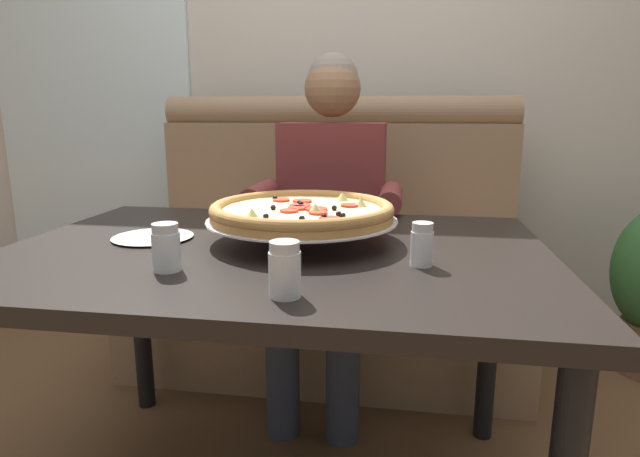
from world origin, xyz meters
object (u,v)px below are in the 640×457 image
(dining_table, at_px, (275,277))
(diner_main, at_px, (329,208))
(shaker_oregano, at_px, (422,248))
(pizza, at_px, (302,212))
(shaker_parmesan, at_px, (285,274))
(plate_near_left, at_px, (153,235))
(shaker_pepper_flakes, at_px, (166,251))
(booth_bench, at_px, (328,267))

(dining_table, xyz_separation_m, diner_main, (0.04, 0.68, 0.06))
(dining_table, xyz_separation_m, shaker_oregano, (0.36, -0.11, 0.12))
(shaker_oregano, bearing_deg, pizza, 149.76)
(shaker_oregano, xyz_separation_m, shaker_parmesan, (-0.25, -0.24, 0.00))
(dining_table, height_order, shaker_oregano, shaker_oregano)
(dining_table, distance_m, plate_near_left, 0.35)
(pizza, bearing_deg, shaker_pepper_flakes, -128.19)
(booth_bench, relative_size, shaker_oregano, 16.68)
(diner_main, relative_size, plate_near_left, 6.03)
(pizza, xyz_separation_m, shaker_parmesan, (0.05, -0.41, -0.03))
(booth_bench, height_order, diner_main, diner_main)
(booth_bench, relative_size, diner_main, 1.26)
(shaker_parmesan, bearing_deg, plate_near_left, 139.46)
(pizza, relative_size, shaker_parmesan, 4.73)
(shaker_oregano, height_order, shaker_pepper_flakes, shaker_pepper_flakes)
(diner_main, relative_size, shaker_pepper_flakes, 12.44)
(pizza, height_order, shaker_pepper_flakes, pizza)
(shaker_pepper_flakes, distance_m, plate_near_left, 0.31)
(booth_bench, bearing_deg, plate_near_left, -110.52)
(shaker_oregano, bearing_deg, dining_table, 163.20)
(shaker_oregano, relative_size, shaker_pepper_flakes, 0.94)
(diner_main, height_order, shaker_pepper_flakes, diner_main)
(dining_table, bearing_deg, booth_bench, 90.00)
(diner_main, height_order, plate_near_left, diner_main)
(dining_table, distance_m, shaker_pepper_flakes, 0.32)
(booth_bench, height_order, plate_near_left, booth_bench)
(shaker_oregano, bearing_deg, shaker_pepper_flakes, -166.98)
(shaker_oregano, height_order, shaker_parmesan, shaker_parmesan)
(booth_bench, height_order, shaker_parmesan, booth_bench)
(booth_bench, xyz_separation_m, dining_table, (0.00, -0.94, 0.25))
(pizza, bearing_deg, dining_table, -130.53)
(booth_bench, xyz_separation_m, diner_main, (0.04, -0.27, 0.31))
(shaker_pepper_flakes, bearing_deg, pizza, 51.81)
(plate_near_left, bearing_deg, dining_table, -5.63)
(pizza, height_order, shaker_oregano, pizza)
(booth_bench, distance_m, pizza, 0.97)
(pizza, height_order, plate_near_left, pizza)
(booth_bench, bearing_deg, shaker_oregano, -71.31)
(dining_table, bearing_deg, pizza, 49.47)
(dining_table, xyz_separation_m, shaker_parmesan, (0.11, -0.35, 0.12))
(booth_bench, bearing_deg, diner_main, -81.76)
(diner_main, bearing_deg, dining_table, -93.25)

